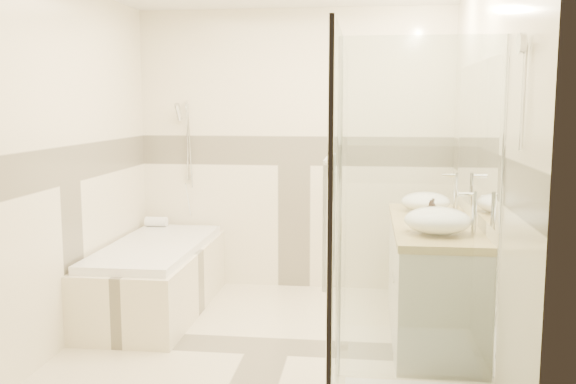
# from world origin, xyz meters

# --- Properties ---
(room) EXTENTS (2.82, 3.02, 2.52)m
(room) POSITION_xyz_m (0.06, 0.01, 1.26)
(room) COLOR beige
(room) RESTS_ON ground
(bathtub) EXTENTS (0.75, 1.70, 0.56)m
(bathtub) POSITION_xyz_m (-1.02, 0.65, 0.31)
(bathtub) COLOR beige
(bathtub) RESTS_ON ground
(vanity) EXTENTS (0.58, 1.62, 0.85)m
(vanity) POSITION_xyz_m (1.12, 0.30, 0.43)
(vanity) COLOR silver
(vanity) RESTS_ON ground
(shower_enclosure) EXTENTS (0.96, 0.93, 2.04)m
(shower_enclosure) POSITION_xyz_m (0.83, -0.97, 0.51)
(shower_enclosure) COLOR beige
(shower_enclosure) RESTS_ON ground
(vessel_sink_near) EXTENTS (0.37, 0.37, 0.15)m
(vessel_sink_near) POSITION_xyz_m (1.10, 0.74, 0.92)
(vessel_sink_near) COLOR white
(vessel_sink_near) RESTS_ON vanity
(vessel_sink_far) EXTENTS (0.42, 0.42, 0.17)m
(vessel_sink_far) POSITION_xyz_m (1.10, -0.12, 0.93)
(vessel_sink_far) COLOR white
(vessel_sink_far) RESTS_ON vanity
(faucet_near) EXTENTS (0.12, 0.03, 0.30)m
(faucet_near) POSITION_xyz_m (1.32, 0.74, 1.03)
(faucet_near) COLOR silver
(faucet_near) RESTS_ON vanity
(faucet_far) EXTENTS (0.11, 0.03, 0.27)m
(faucet_far) POSITION_xyz_m (1.32, -0.12, 1.01)
(faucet_far) COLOR silver
(faucet_far) RESTS_ON vanity
(amenity_bottle_a) EXTENTS (0.09, 0.09, 0.18)m
(amenity_bottle_a) POSITION_xyz_m (1.10, 0.19, 0.94)
(amenity_bottle_a) COLOR black
(amenity_bottle_a) RESTS_ON vanity
(amenity_bottle_b) EXTENTS (0.15, 0.15, 0.15)m
(amenity_bottle_b) POSITION_xyz_m (1.10, 0.32, 0.92)
(amenity_bottle_b) COLOR black
(amenity_bottle_b) RESTS_ON vanity
(folded_towels) EXTENTS (0.18, 0.28, 0.08)m
(folded_towels) POSITION_xyz_m (1.10, 0.99, 0.89)
(folded_towels) COLOR white
(folded_towels) RESTS_ON vanity
(rolled_towel) EXTENTS (0.19, 0.09, 0.09)m
(rolled_towel) POSITION_xyz_m (-1.25, 1.34, 0.60)
(rolled_towel) COLOR white
(rolled_towel) RESTS_ON bathtub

